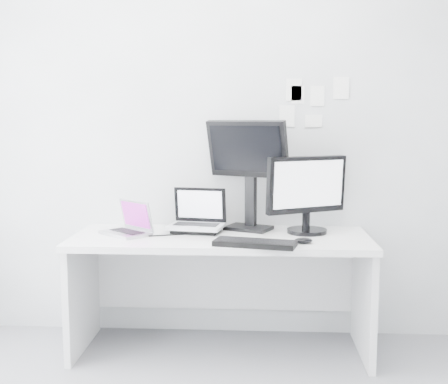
% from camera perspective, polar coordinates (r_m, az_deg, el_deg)
% --- Properties ---
extents(back_wall, '(3.60, 0.00, 3.60)m').
position_cam_1_polar(back_wall, '(3.81, 0.01, 5.94)').
color(back_wall, silver).
rests_on(back_wall, ground).
extents(desk, '(1.80, 0.70, 0.73)m').
position_cam_1_polar(desk, '(3.62, -0.30, -9.97)').
color(desk, white).
rests_on(desk, ground).
extents(macbook, '(0.36, 0.36, 0.22)m').
position_cam_1_polar(macbook, '(3.59, -9.69, -2.45)').
color(macbook, '#ADACB2').
rests_on(macbook, desk).
extents(speaker, '(0.11, 0.11, 0.18)m').
position_cam_1_polar(speaker, '(3.82, -2.05, -2.02)').
color(speaker, black).
rests_on(speaker, desk).
extents(dell_laptop, '(0.37, 0.31, 0.28)m').
position_cam_1_polar(dell_laptop, '(3.61, -2.81, -1.80)').
color(dell_laptop, silver).
rests_on(dell_laptop, desk).
extents(rear_monitor, '(0.56, 0.39, 0.72)m').
position_cam_1_polar(rear_monitor, '(3.67, 2.46, 1.78)').
color(rear_monitor, black).
rests_on(rear_monitor, desk).
extents(samsung_monitor, '(0.59, 0.47, 0.49)m').
position_cam_1_polar(samsung_monitor, '(3.61, 8.21, -0.14)').
color(samsung_monitor, black).
rests_on(samsung_monitor, desk).
extents(keyboard, '(0.48, 0.26, 0.03)m').
position_cam_1_polar(keyboard, '(3.25, 3.06, -5.05)').
color(keyboard, black).
rests_on(keyboard, desk).
extents(mouse, '(0.11, 0.07, 0.03)m').
position_cam_1_polar(mouse, '(3.34, 7.81, -4.75)').
color(mouse, black).
rests_on(mouse, desk).
extents(wall_note_0, '(0.10, 0.00, 0.14)m').
position_cam_1_polar(wall_note_0, '(3.81, 6.88, 9.95)').
color(wall_note_0, white).
rests_on(wall_note_0, back_wall).
extents(wall_note_1, '(0.09, 0.00, 0.13)m').
position_cam_1_polar(wall_note_1, '(3.82, 9.15, 9.30)').
color(wall_note_1, white).
rests_on(wall_note_1, back_wall).
extents(wall_note_2, '(0.10, 0.00, 0.14)m').
position_cam_1_polar(wall_note_2, '(3.84, 11.43, 9.98)').
color(wall_note_2, white).
rests_on(wall_note_2, back_wall).
extents(wall_note_3, '(0.11, 0.00, 0.08)m').
position_cam_1_polar(wall_note_3, '(3.82, 8.80, 6.90)').
color(wall_note_3, white).
rests_on(wall_note_3, back_wall).
extents(wall_note_4, '(0.08, 0.00, 0.11)m').
position_cam_1_polar(wall_note_4, '(3.81, 7.26, 9.47)').
color(wall_note_4, white).
rests_on(wall_note_4, back_wall).
extents(wall_note_5, '(0.10, 0.00, 0.14)m').
position_cam_1_polar(wall_note_5, '(3.80, 6.21, 7.42)').
color(wall_note_5, white).
rests_on(wall_note_5, back_wall).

